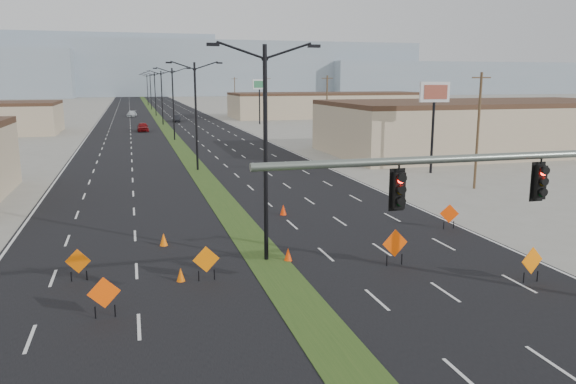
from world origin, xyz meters
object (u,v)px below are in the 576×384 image
object	(u,v)px
streetlight_3	(162,96)
car_mid	(177,119)
streetlight_0	(266,147)
construction_sign_5	(449,215)
cone_3	(164,239)
cone_2	(283,210)
pole_sign_east_far	(259,88)
construction_sign_1	(78,262)
car_left	(143,127)
construction_sign_3	(395,244)
streetlight_1	(196,113)
pole_sign_east_near	(434,100)
streetlight_6	(147,89)
cone_1	(288,255)
construction_sign_0	(104,294)
car_far	(132,114)
cone_0	(181,275)
streetlight_4	(155,93)
construction_sign_4	(532,262)
streetlight_5	(151,90)
construction_sign_2	(206,261)
streetlight_2	(173,101)

from	to	relation	value
streetlight_3	car_mid	world-z (taller)	streetlight_3
streetlight_0	construction_sign_5	xyz separation A→B (m)	(11.44, 2.69, -4.57)
streetlight_3	construction_sign_5	size ratio (longest dim) A/B	6.87
streetlight_3	cone_3	distance (m)	80.59
cone_2	pole_sign_east_far	xyz separation A→B (m)	(14.80, 71.97, 6.49)
construction_sign_1	construction_sign_5	xyz separation A→B (m)	(19.82, 3.29, 0.02)
car_left	construction_sign_3	xyz separation A→B (m)	(9.52, -73.26, 0.28)
car_mid	streetlight_1	bearing A→B (deg)	-86.74
construction_sign_5	cone_3	size ratio (longest dim) A/B	2.12
pole_sign_east_near	car_left	bearing A→B (deg)	124.56
cone_3	streetlight_6	bearing A→B (deg)	88.40
streetlight_1	cone_1	xyz separation A→B (m)	(0.95, -28.43, -5.09)
construction_sign_0	car_far	bearing A→B (deg)	81.68
car_far	cone_0	xyz separation A→B (m)	(1.36, -111.89, -0.35)
pole_sign_east_near	cone_3	bearing A→B (deg)	-137.41
construction_sign_0	cone_3	world-z (taller)	construction_sign_0
car_mid	pole_sign_east_far	bearing A→B (deg)	-29.38
pole_sign_east_near	car_far	bearing A→B (deg)	114.79
streetlight_4	construction_sign_5	size ratio (longest dim) A/B	6.87
car_far	construction_sign_5	world-z (taller)	construction_sign_5
construction_sign_0	cone_1	distance (m)	9.26
streetlight_6	construction_sign_4	xyz separation A→B (m)	(10.10, -173.95, -4.50)
streetlight_0	pole_sign_east_far	world-z (taller)	streetlight_0
cone_1	pole_sign_east_near	world-z (taller)	pole_sign_east_near
car_mid	construction_sign_3	bearing A→B (deg)	-82.44
construction_sign_3	cone_1	size ratio (longest dim) A/B	2.64
streetlight_4	construction_sign_1	world-z (taller)	streetlight_4
streetlight_5	pole_sign_east_near	distance (m)	121.11
streetlight_0	pole_sign_east_far	bearing A→B (deg)	77.43
streetlight_4	car_mid	xyz separation A→B (m)	(3.10, -20.95, -4.74)
cone_2	cone_3	xyz separation A→B (m)	(-7.72, -4.81, -0.00)
car_left	construction_sign_4	bearing A→B (deg)	-80.52
construction_sign_5	cone_3	distance (m)	16.06
cone_2	construction_sign_0	bearing A→B (deg)	-127.53
streetlight_0	construction_sign_0	bearing A→B (deg)	-145.69
construction_sign_2	car_mid	bearing A→B (deg)	82.29
car_mid	cone_2	bearing A→B (deg)	-83.89
construction_sign_2	construction_sign_1	bearing A→B (deg)	160.92
streetlight_5	cone_3	size ratio (longest dim) A/B	14.58
car_left	car_mid	bearing A→B (deg)	69.67
streetlight_2	cone_3	bearing A→B (deg)	-95.00
car_far	cone_3	size ratio (longest dim) A/B	6.58
cone_3	pole_sign_east_near	distance (m)	30.93
streetlight_3	cone_1	distance (m)	84.59
streetlight_0	construction_sign_4	bearing A→B (deg)	-30.51
streetlight_5	construction_sign_1	bearing A→B (deg)	-93.41
cone_0	streetlight_0	bearing A→B (deg)	23.66
construction_sign_0	pole_sign_east_far	bearing A→B (deg)	66.10
streetlight_2	streetlight_5	size ratio (longest dim) A/B	1.00
streetlight_2	construction_sign_2	xyz separation A→B (m)	(-3.12, -58.03, -4.52)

